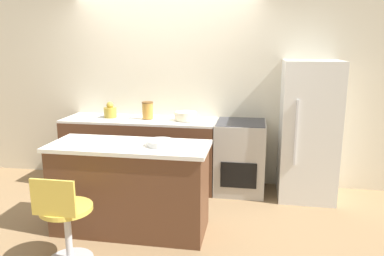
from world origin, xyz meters
name	(u,v)px	position (x,y,z in m)	size (l,w,h in m)	color
ground_plane	(156,195)	(0.00, 0.00, 0.00)	(14.00, 14.00, 0.00)	#8E704C
wall_back	(167,88)	(0.00, 0.68, 1.30)	(8.00, 0.06, 2.60)	beige
back_counter	(140,152)	(-0.31, 0.34, 0.46)	(2.05, 0.63, 0.93)	brown
kitchen_island	(130,188)	(-0.02, -0.93, 0.46)	(1.61, 0.65, 0.93)	brown
oven_range	(240,157)	(1.04, 0.33, 0.47)	(0.64, 0.64, 0.93)	#B7B2A8
refrigerator	(308,131)	(1.88, 0.31, 0.86)	(0.68, 0.71, 1.72)	silver
stool_chair	(65,223)	(-0.36, -1.64, 0.40)	(0.45, 0.45, 0.85)	#B7B7BC
kettle	(110,111)	(-0.71, 0.33, 1.02)	(0.17, 0.17, 0.21)	#B29333
mixing_bowl	(186,116)	(0.33, 0.33, 0.99)	(0.29, 0.29, 0.11)	beige
canister_jar	(148,110)	(-0.19, 0.33, 1.05)	(0.15, 0.15, 0.23)	#B77F33
fruit_bowl	(160,143)	(0.31, -0.94, 0.96)	(0.27, 0.27, 0.06)	white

